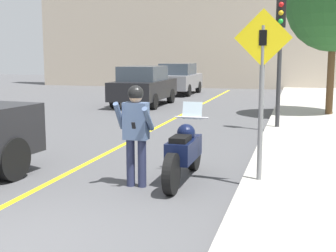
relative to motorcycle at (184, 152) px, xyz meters
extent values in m
cube|color=yellow|center=(-2.19, 2.77, -0.51)|extent=(0.12, 36.00, 0.01)
cube|color=#B2A38E|center=(-1.59, 22.77, 4.31)|extent=(28.00, 1.20, 9.65)
cylinder|color=black|center=(0.00, -0.83, -0.19)|extent=(0.14, 0.66, 0.66)
cylinder|color=black|center=(0.00, 0.81, -0.19)|extent=(0.14, 0.66, 0.66)
cube|color=#0C1433|center=(0.00, -0.01, 0.04)|extent=(0.40, 1.13, 0.36)
sphere|color=#0C1433|center=(0.00, 0.14, 0.30)|extent=(0.32, 0.32, 0.32)
cube|color=black|center=(0.00, -0.27, 0.26)|extent=(0.28, 0.48, 0.10)
cylinder|color=silver|center=(0.00, 0.56, 0.52)|extent=(0.62, 0.03, 0.03)
cube|color=silver|center=(0.00, 0.63, 0.64)|extent=(0.36, 0.12, 0.31)
cylinder|color=#282D4C|center=(-0.78, -0.55, -0.12)|extent=(0.14, 0.14, 0.79)
cylinder|color=#282D4C|center=(-0.58, -0.55, -0.12)|extent=(0.14, 0.14, 0.79)
cube|color=slate|center=(-0.68, -0.55, 0.58)|extent=(0.40, 0.22, 0.61)
cylinder|color=slate|center=(-0.93, -0.65, 0.67)|extent=(0.09, 0.37, 0.48)
cylinder|color=slate|center=(-0.43, -0.67, 0.64)|extent=(0.09, 0.43, 0.43)
sphere|color=tan|center=(-0.68, -0.55, 0.99)|extent=(0.22, 0.22, 0.22)
sphere|color=black|center=(-0.68, -0.55, 1.04)|extent=(0.26, 0.26, 0.26)
cube|color=black|center=(-0.62, -0.83, 0.55)|extent=(0.06, 0.05, 0.11)
cylinder|color=black|center=(-2.88, -0.78, -0.14)|extent=(0.30, 0.78, 0.76)
cylinder|color=slate|center=(1.29, -0.09, 0.87)|extent=(0.08, 0.08, 2.48)
cube|color=yellow|center=(1.29, -0.11, 1.91)|extent=(0.91, 0.02, 0.91)
cube|color=black|center=(1.29, -0.12, 1.91)|extent=(0.12, 0.01, 0.24)
cylinder|color=#2D2D30|center=(1.32, 5.78, 1.39)|extent=(0.12, 0.12, 3.52)
cube|color=black|center=(1.32, 5.76, 2.77)|extent=(0.26, 0.22, 0.76)
sphere|color=red|center=(1.32, 5.64, 2.99)|extent=(0.14, 0.14, 0.14)
sphere|color=gold|center=(1.32, 5.64, 2.77)|extent=(0.14, 0.14, 0.14)
sphere|color=green|center=(1.32, 5.64, 2.55)|extent=(0.14, 0.14, 0.14)
cylinder|color=brown|center=(2.90, 9.20, 0.92)|extent=(0.24, 0.24, 2.59)
sphere|color=#285B28|center=(2.90, 9.20, 3.33)|extent=(3.18, 3.18, 3.18)
cylinder|color=black|center=(-5.30, 12.55, -0.20)|extent=(0.22, 0.64, 0.64)
cylinder|color=black|center=(-3.64, 12.55, -0.20)|extent=(0.22, 0.64, 0.64)
cylinder|color=black|center=(-5.30, 9.94, -0.20)|extent=(0.22, 0.64, 0.64)
cylinder|color=black|center=(-3.64, 9.94, -0.20)|extent=(0.22, 0.64, 0.64)
cube|color=black|center=(-4.47, 11.24, 0.18)|extent=(1.80, 4.20, 0.76)
cube|color=#38424C|center=(-4.47, 11.08, 0.86)|extent=(1.58, 2.18, 0.60)
cylinder|color=black|center=(-5.29, 18.53, -0.20)|extent=(0.22, 0.64, 0.64)
cylinder|color=black|center=(-3.63, 18.53, -0.20)|extent=(0.22, 0.64, 0.64)
cylinder|color=black|center=(-5.29, 15.92, -0.20)|extent=(0.22, 0.64, 0.64)
cylinder|color=black|center=(-3.63, 15.92, -0.20)|extent=(0.22, 0.64, 0.64)
cube|color=gray|center=(-4.46, 17.22, 0.18)|extent=(1.80, 4.20, 0.76)
cube|color=#38424C|center=(-4.46, 17.06, 0.86)|extent=(1.58, 2.18, 0.60)
camera|label=1|loc=(1.84, -7.67, 1.66)|focal=50.00mm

